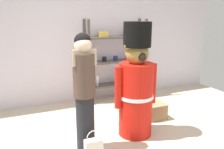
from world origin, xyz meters
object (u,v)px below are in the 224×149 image
at_px(person_shopper, 84,89).
at_px(display_crate, 155,111).
at_px(teddy_bear_guard, 136,86).
at_px(shopping_bag, 94,149).
at_px(merchandise_shelf, 116,60).

xyz_separation_m(person_shopper, display_crate, (1.42, 0.50, -0.72)).
height_order(teddy_bear_guard, shopping_bag, teddy_bear_guard).
xyz_separation_m(teddy_bear_guard, person_shopper, (-0.82, -0.13, 0.08)).
distance_m(person_shopper, display_crate, 1.67).
xyz_separation_m(merchandise_shelf, teddy_bear_guard, (-0.37, -1.63, -0.09)).
bearing_deg(shopping_bag, person_shopper, 93.10).
bearing_deg(shopping_bag, teddy_bear_guard, 27.55).
relative_size(merchandise_shelf, display_crate, 5.03).
bearing_deg(display_crate, teddy_bear_guard, -148.36).
xyz_separation_m(merchandise_shelf, display_crate, (0.22, -1.26, -0.72)).
relative_size(merchandise_shelf, shopping_bag, 4.16).
bearing_deg(teddy_bear_guard, shopping_bag, -152.45).
relative_size(teddy_bear_guard, person_shopper, 1.08).
height_order(person_shopper, display_crate, person_shopper).
bearing_deg(teddy_bear_guard, person_shopper, -171.11).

